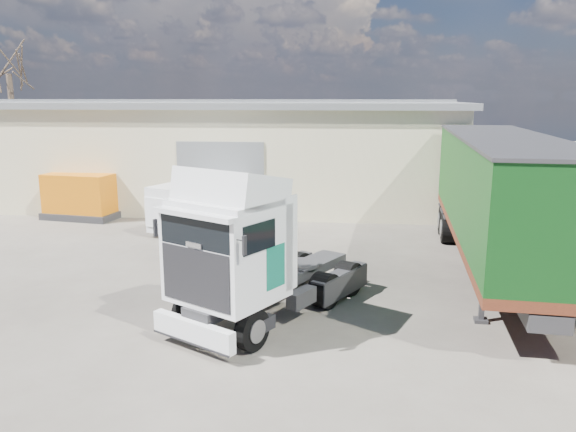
# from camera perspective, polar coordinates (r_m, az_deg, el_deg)

# --- Properties ---
(ground) EXTENTS (120.00, 120.00, 0.00)m
(ground) POSITION_cam_1_polar(r_m,az_deg,el_deg) (16.27, -7.73, -8.17)
(ground) COLOR black
(ground) RESTS_ON ground
(warehouse) EXTENTS (30.60, 12.60, 5.42)m
(warehouse) POSITION_cam_1_polar(r_m,az_deg,el_deg) (32.45, -11.43, 6.66)
(warehouse) COLOR beige
(warehouse) RESTS_ON ground
(brick_boundary_wall) EXTENTS (0.35, 26.00, 2.50)m
(brick_boundary_wall) POSITION_cam_1_polar(r_m,az_deg,el_deg) (22.60, 26.03, -0.26)
(brick_boundary_wall) COLOR #993F27
(brick_boundary_wall) RESTS_ON ground
(bare_tree) EXTENTS (4.00, 4.00, 9.60)m
(bare_tree) POSITION_cam_1_polar(r_m,az_deg,el_deg) (41.13, -26.63, 14.09)
(bare_tree) COLOR #382B21
(bare_tree) RESTS_ON ground
(tractor_unit) EXTENTS (4.91, 6.28, 4.06)m
(tractor_unit) POSITION_cam_1_polar(r_m,az_deg,el_deg) (13.79, -4.01, -4.37)
(tractor_unit) COLOR black
(tractor_unit) RESTS_ON ground
(box_trailer) EXTENTS (3.87, 13.45, 4.41)m
(box_trailer) POSITION_cam_1_polar(r_m,az_deg,el_deg) (18.84, 20.75, 2.41)
(box_trailer) COLOR #2D2D30
(box_trailer) RESTS_ON ground
(panel_van) EXTENTS (3.84, 5.43, 2.06)m
(panel_van) POSITION_cam_1_polar(r_m,az_deg,el_deg) (24.18, -8.81, 1.13)
(panel_van) COLOR black
(panel_van) RESTS_ON ground
(orange_skip) EXTENTS (3.64, 2.59, 2.10)m
(orange_skip) POSITION_cam_1_polar(r_m,az_deg,el_deg) (27.92, -20.12, 1.68)
(orange_skip) COLOR #2D2D30
(orange_skip) RESTS_ON ground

